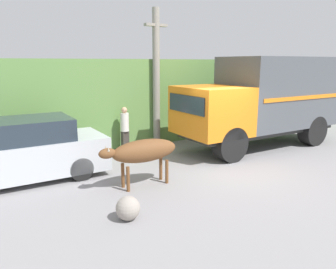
{
  "coord_description": "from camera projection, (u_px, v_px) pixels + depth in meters",
  "views": [
    {
      "loc": [
        -6.64,
        -7.32,
        3.23
      ],
      "look_at": [
        -1.74,
        0.83,
        1.13
      ],
      "focal_mm": 35.0,
      "sensor_mm": 36.0,
      "label": 1
    }
  ],
  "objects": [
    {
      "name": "cargo_truck",
      "position": [
        267.0,
        98.0,
        12.59
      ],
      "size": [
        6.93,
        2.38,
        3.44
      ],
      "rotation": [
        0.0,
        0.0,
        -0.01
      ],
      "color": "#2D2D2D",
      "rests_on": "ground_plane"
    },
    {
      "name": "roadside_rock",
      "position": [
        128.0,
        208.0,
        6.82
      ],
      "size": [
        0.51,
        0.51,
        0.51
      ],
      "color": "gray",
      "rests_on": "ground_plane"
    },
    {
      "name": "hillside_embankment",
      "position": [
        132.0,
        95.0,
        15.74
      ],
      "size": [
        32.0,
        6.25,
        3.35
      ],
      "color": "#608C47",
      "rests_on": "ground_plane"
    },
    {
      "name": "building_backdrop",
      "position": [
        11.0,
        116.0,
        11.64
      ],
      "size": [
        4.81,
        2.7,
        2.68
      ],
      "color": "#B2BCAD",
      "rests_on": "ground_plane"
    },
    {
      "name": "pedestrian_on_hill",
      "position": [
        125.0,
        127.0,
        11.97
      ],
      "size": [
        0.35,
        0.35,
        1.65
      ],
      "rotation": [
        0.0,
        0.0,
        3.31
      ],
      "color": "#38332D",
      "rests_on": "ground_plane"
    },
    {
      "name": "utility_pole",
      "position": [
        156.0,
        77.0,
        12.53
      ],
      "size": [
        0.9,
        0.27,
        5.21
      ],
      "color": "gray",
      "rests_on": "ground_plane"
    },
    {
      "name": "parked_suv",
      "position": [
        21.0,
        152.0,
        8.99
      ],
      "size": [
        4.62,
        1.88,
        1.73
      ],
      "rotation": [
        0.0,
        0.0,
        -0.04
      ],
      "color": "silver",
      "rests_on": "ground_plane"
    },
    {
      "name": "brown_cow",
      "position": [
        143.0,
        151.0,
        8.58
      ],
      "size": [
        2.19,
        0.6,
        1.26
      ],
      "rotation": [
        0.0,
        0.0,
        0.22
      ],
      "color": "brown",
      "rests_on": "ground_plane"
    },
    {
      "name": "ground_plane",
      "position": [
        230.0,
        169.0,
        10.16
      ],
      "size": [
        60.0,
        60.0,
        0.0
      ],
      "primitive_type": "plane",
      "color": "gray"
    }
  ]
}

